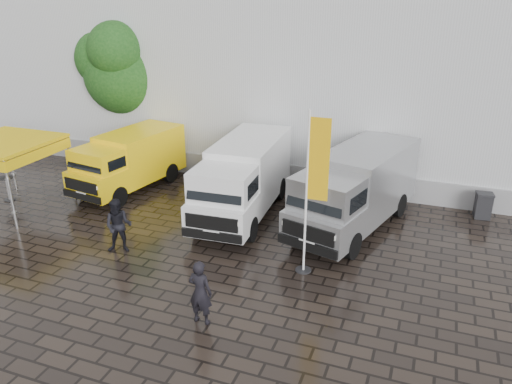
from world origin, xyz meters
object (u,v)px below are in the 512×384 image
at_px(wheelie_bin, 483,205).
at_px(person_tent, 119,226).
at_px(flagpole, 313,186).
at_px(van_white, 243,181).
at_px(cocktail_table, 8,189).
at_px(van_silver, 355,192).
at_px(person_front, 200,292).
at_px(canopy_tent, 4,145).
at_px(van_yellow, 129,162).

height_order(wheelie_bin, person_tent, person_tent).
bearing_deg(flagpole, van_white, 136.87).
xyz_separation_m(cocktail_table, person_tent, (6.96, -2.11, 0.43)).
relative_size(van_silver, person_tent, 3.51).
relative_size(flagpole, person_front, 2.82).
bearing_deg(wheelie_bin, canopy_tent, -169.06).
height_order(flagpole, wheelie_bin, flagpole).
bearing_deg(van_yellow, person_tent, -50.44).
bearing_deg(canopy_tent, cocktail_table, 149.37).
height_order(canopy_tent, person_tent, canopy_tent).
height_order(van_silver, person_tent, van_silver).
bearing_deg(van_yellow, canopy_tent, -125.61).
distance_m(van_silver, person_tent, 8.33).
relative_size(van_white, wheelie_bin, 6.44).
height_order(van_silver, canopy_tent, van_silver).
bearing_deg(person_tent, cocktail_table, 142.74).
bearing_deg(canopy_tent, flagpole, -3.40).
distance_m(wheelie_bin, person_front, 12.10).
bearing_deg(van_yellow, wheelie_bin, 17.98).
distance_m(van_yellow, flagpole, 10.15).
relative_size(canopy_tent, person_tent, 1.82).
bearing_deg(canopy_tent, person_front, -21.87).
bearing_deg(van_white, flagpole, -46.43).
bearing_deg(person_front, van_yellow, -44.29).
height_order(van_white, person_tent, van_white).
xyz_separation_m(canopy_tent, wheelie_bin, (17.68, 5.50, -2.11)).
distance_m(cocktail_table, wheelie_bin, 19.12).
bearing_deg(van_white, person_front, -80.71).
xyz_separation_m(canopy_tent, flagpole, (12.47, -0.74, 0.25)).
bearing_deg(van_yellow, person_front, -37.09).
bearing_deg(person_tent, person_front, -51.27).
relative_size(van_yellow, cocktail_table, 5.29).
relative_size(cocktail_table, person_front, 0.56).
xyz_separation_m(van_silver, wheelie_bin, (4.51, 2.63, -0.92)).
relative_size(canopy_tent, person_front, 1.88).
relative_size(van_yellow, wheelie_bin, 5.31).
relative_size(van_white, van_silver, 0.99).
height_order(van_silver, flagpole, flagpole).
bearing_deg(van_white, van_silver, 0.89).
bearing_deg(cocktail_table, flagpole, -5.15).
distance_m(van_white, cocktail_table, 9.97).
bearing_deg(cocktail_table, van_white, 12.28).
relative_size(canopy_tent, flagpole, 0.67).
height_order(canopy_tent, wheelie_bin, canopy_tent).
bearing_deg(person_front, person_tent, -28.73).
bearing_deg(flagpole, wheelie_bin, 50.16).
xyz_separation_m(wheelie_bin, person_tent, (-11.48, -7.16, 0.43)).
xyz_separation_m(person_front, person_tent, (-4.25, 2.54, 0.03)).
relative_size(cocktail_table, wheelie_bin, 1.00).
bearing_deg(van_white, wheelie_bin, 15.30).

